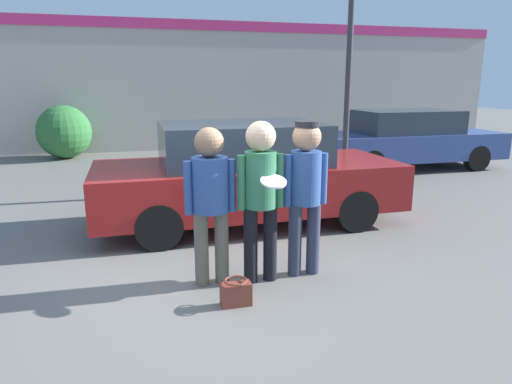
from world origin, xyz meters
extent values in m
plane|color=#66635E|center=(0.00, 0.00, 0.00)|extent=(56.00, 56.00, 0.00)
cube|color=#B2A89E|center=(0.00, 10.22, 2.00)|extent=(24.00, 0.18, 4.00)
cube|color=#CC2D6B|center=(0.00, 10.11, 3.85)|extent=(24.00, 0.04, 0.30)
cylinder|color=#665B4C|center=(-0.25, -0.10, 0.41)|extent=(0.15, 0.15, 0.81)
cylinder|color=#665B4C|center=(-0.03, -0.10, 0.41)|extent=(0.15, 0.15, 0.81)
cylinder|color=#2D4C8C|center=(-0.14, -0.10, 1.10)|extent=(0.38, 0.38, 0.58)
cylinder|color=#2D4C8C|center=(-0.37, -0.10, 1.08)|extent=(0.09, 0.09, 0.56)
cylinder|color=#2D4C8C|center=(0.08, -0.10, 1.08)|extent=(0.09, 0.09, 0.56)
sphere|color=#8C664C|center=(-0.14, -0.10, 1.54)|extent=(0.31, 0.31, 0.31)
cylinder|color=black|center=(0.27, -0.17, 0.42)|extent=(0.15, 0.15, 0.84)
cylinder|color=black|center=(0.49, -0.17, 0.42)|extent=(0.15, 0.15, 0.84)
cylinder|color=#33724C|center=(0.38, -0.17, 1.14)|extent=(0.34, 0.34, 0.60)
cylinder|color=#33724C|center=(0.17, -0.17, 1.12)|extent=(0.09, 0.09, 0.58)
cylinder|color=#33724C|center=(0.59, -0.17, 1.12)|extent=(0.09, 0.09, 0.58)
sphere|color=#DBB28E|center=(0.38, -0.17, 1.60)|extent=(0.32, 0.32, 0.32)
cylinder|color=white|center=(0.44, -0.42, 1.17)|extent=(0.27, 0.26, 0.10)
cylinder|color=#2D3347|center=(0.80, -0.12, 0.41)|extent=(0.15, 0.15, 0.83)
cylinder|color=#2D3347|center=(1.02, -0.12, 0.41)|extent=(0.15, 0.15, 0.83)
cylinder|color=#2D4C8C|center=(0.91, -0.12, 1.12)|extent=(0.33, 0.33, 0.59)
cylinder|color=#2D4C8C|center=(0.70, -0.12, 1.10)|extent=(0.09, 0.09, 0.57)
cylinder|color=#2D4C8C|center=(1.11, -0.12, 1.10)|extent=(0.09, 0.09, 0.57)
sphere|color=tan|center=(0.91, -0.12, 1.57)|extent=(0.31, 0.31, 0.31)
cylinder|color=black|center=(0.91, -0.12, 1.71)|extent=(0.26, 0.26, 0.06)
cube|color=maroon|center=(0.79, 1.94, 0.60)|extent=(4.56, 1.86, 0.68)
cube|color=#28333D|center=(0.70, 1.94, 1.24)|extent=(2.37, 1.60, 0.60)
cylinder|color=black|center=(2.20, 2.77, 0.31)|extent=(0.62, 0.22, 0.62)
cylinder|color=black|center=(2.20, 1.11, 0.31)|extent=(0.62, 0.22, 0.62)
cylinder|color=black|center=(-0.63, 2.77, 0.31)|extent=(0.62, 0.22, 0.62)
cylinder|color=black|center=(-0.63, 1.11, 0.31)|extent=(0.62, 0.22, 0.62)
cube|color=#334784|center=(5.81, 5.36, 0.59)|extent=(4.66, 1.85, 0.64)
cube|color=#28333D|center=(5.72, 5.36, 1.18)|extent=(2.42, 1.59, 0.55)
cylinder|color=black|center=(7.26, 6.18, 0.31)|extent=(0.63, 0.22, 0.63)
cylinder|color=black|center=(7.26, 4.54, 0.31)|extent=(0.63, 0.22, 0.63)
cylinder|color=black|center=(4.37, 6.18, 0.31)|extent=(0.63, 0.22, 0.63)
cylinder|color=black|center=(4.37, 4.54, 0.31)|extent=(0.63, 0.22, 0.63)
cylinder|color=#38383D|center=(3.36, 3.86, 2.56)|extent=(0.12, 0.12, 5.13)
sphere|color=#2D6B33|center=(-2.70, 9.28, 0.75)|extent=(1.50, 1.50, 1.50)
cube|color=brown|center=(-0.01, -0.66, 0.11)|extent=(0.30, 0.14, 0.23)
torus|color=brown|center=(-0.01, -0.66, 0.26)|extent=(0.23, 0.23, 0.02)
camera|label=1|loc=(-0.92, -4.66, 2.14)|focal=32.00mm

